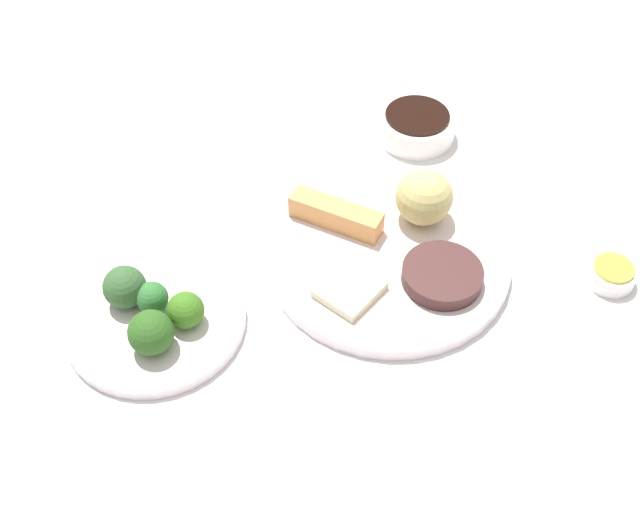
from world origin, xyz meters
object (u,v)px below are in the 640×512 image
object	(u,v)px
sauce_ramekin_hot_mustard	(611,275)
main_plate	(385,257)
broccoli_plate	(156,319)
soy_sauce_bowl	(416,126)

from	to	relation	value
sauce_ramekin_hot_mustard	main_plate	bearing A→B (deg)	30.80
broccoli_plate	soy_sauce_bowl	size ratio (longest dim) A/B	1.86
broccoli_plate	soy_sauce_bowl	distance (m)	0.46
main_plate	sauce_ramekin_hot_mustard	size ratio (longest dim) A/B	5.18
soy_sauce_bowl	main_plate	bearing A→B (deg)	114.06
broccoli_plate	soy_sauce_bowl	world-z (taller)	soy_sauce_bowl
soy_sauce_bowl	sauce_ramekin_hot_mustard	xyz separation A→B (m)	(-0.33, 0.09, -0.01)
main_plate	soy_sauce_bowl	distance (m)	0.24
main_plate	sauce_ramekin_hot_mustard	xyz separation A→B (m)	(-0.23, -0.13, 0.00)
main_plate	broccoli_plate	distance (m)	0.28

